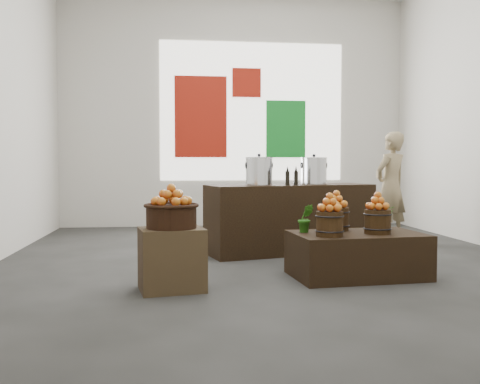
{
  "coord_description": "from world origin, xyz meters",
  "views": [
    {
      "loc": [
        -1.03,
        -5.84,
        1.08
      ],
      "look_at": [
        -0.38,
        -0.4,
        0.8
      ],
      "focal_mm": 40.0,
      "sensor_mm": 36.0,
      "label": 1
    }
  ],
  "objects": [
    {
      "name": "back_wall",
      "position": [
        0.0,
        3.5,
        2.0
      ],
      "size": [
        6.0,
        0.04,
        4.0
      ],
      "primitive_type": "cube",
      "color": "beige",
      "rests_on": "ground"
    },
    {
      "name": "apple_bucket_front_right",
      "position": [
        0.86,
        -1.01,
        0.54
      ],
      "size": [
        0.25,
        0.25,
        0.23
      ],
      "primitive_type": "cylinder",
      "color": "#321E0D",
      "rests_on": "display_table"
    },
    {
      "name": "apples_in_bucket_front_left",
      "position": [
        0.35,
        -1.13,
        0.73
      ],
      "size": [
        0.18,
        0.18,
        0.17
      ],
      "primitive_type": null,
      "color": "#99040B",
      "rests_on": "apple_bucket_front_left"
    },
    {
      "name": "deco_red_left",
      "position": [
        -0.6,
        3.47,
        1.9
      ],
      "size": [
        0.9,
        0.04,
        1.4
      ],
      "primitive_type": "cube",
      "color": "maroon",
      "rests_on": "back_wall"
    },
    {
      "name": "deco_red_upper",
      "position": [
        0.2,
        3.47,
        2.5
      ],
      "size": [
        0.5,
        0.04,
        0.5
      ],
      "primitive_type": "cube",
      "color": "maroon",
      "rests_on": "back_wall"
    },
    {
      "name": "stock_pot_left",
      "position": [
        -0.05,
        0.45,
        0.99
      ],
      "size": [
        0.31,
        0.31,
        0.31
      ],
      "primitive_type": "cylinder",
      "color": "silver",
      "rests_on": "counter"
    },
    {
      "name": "herb_garnish_left",
      "position": [
        0.2,
        -0.84,
        0.56
      ],
      "size": [
        0.15,
        0.13,
        0.27
      ],
      "primitive_type": "imported",
      "rotation": [
        0.0,
        0.0,
        -0.04
      ],
      "color": "#236214",
      "rests_on": "display_table"
    },
    {
      "name": "herb_garnish_right",
      "position": [
        1.04,
        -0.69,
        0.54
      ],
      "size": [
        0.26,
        0.24,
        0.24
      ],
      "primitive_type": "imported",
      "rotation": [
        0.0,
        0.0,
        0.33
      ],
      "color": "#236214",
      "rests_on": "display_table"
    },
    {
      "name": "crate",
      "position": [
        -1.07,
        -1.26,
        0.27
      ],
      "size": [
        0.6,
        0.52,
        0.54
      ],
      "primitive_type": "cube",
      "rotation": [
        0.0,
        0.0,
        0.17
      ],
      "color": "#4F3F25",
      "rests_on": "ground"
    },
    {
      "name": "oil_cruets",
      "position": [
        0.4,
        0.36,
        0.95
      ],
      "size": [
        0.16,
        0.09,
        0.23
      ],
      "primitive_type": null,
      "rotation": [
        0.0,
        0.0,
        0.25
      ],
      "color": "black",
      "rests_on": "counter"
    },
    {
      "name": "wicker_basket",
      "position": [
        -1.07,
        -1.26,
        0.63
      ],
      "size": [
        0.43,
        0.43,
        0.19
      ],
      "primitive_type": "cylinder",
      "color": "black",
      "rests_on": "crate"
    },
    {
      "name": "apples_in_bucket_front_right",
      "position": [
        0.86,
        -1.01,
        0.73
      ],
      "size": [
        0.18,
        0.18,
        0.17
      ],
      "primitive_type": null,
      "color": "#99040B",
      "rests_on": "apple_bucket_front_right"
    },
    {
      "name": "shopper",
      "position": [
        1.99,
        1.41,
        0.77
      ],
      "size": [
        0.67,
        0.6,
        1.54
      ],
      "primitive_type": "imported",
      "rotation": [
        0.0,
        0.0,
        3.65
      ],
      "color": "#8D7A56",
      "rests_on": "ground"
    },
    {
      "name": "counter",
      "position": [
        0.35,
        0.55,
        0.42
      ],
      "size": [
        2.13,
        1.13,
        0.83
      ],
      "primitive_type": "cube",
      "rotation": [
        0.0,
        0.0,
        0.25
      ],
      "color": "black",
      "rests_on": "ground"
    },
    {
      "name": "back_opening",
      "position": [
        0.3,
        3.48,
        2.0
      ],
      "size": [
        3.2,
        0.02,
        2.4
      ],
      "primitive_type": "cube",
      "color": "white",
      "rests_on": "back_wall"
    },
    {
      "name": "display_table",
      "position": [
        0.69,
        -0.93,
        0.21
      ],
      "size": [
        1.29,
        0.86,
        0.43
      ],
      "primitive_type": "cube",
      "rotation": [
        0.0,
        0.0,
        0.09
      ],
      "color": "black",
      "rests_on": "ground"
    },
    {
      "name": "apple_bucket_rear",
      "position": [
        0.54,
        -0.72,
        0.54
      ],
      "size": [
        0.25,
        0.25,
        0.23
      ],
      "primitive_type": "cylinder",
      "color": "#321E0D",
      "rests_on": "display_table"
    },
    {
      "name": "deco_green_right",
      "position": [
        0.9,
        3.47,
        1.7
      ],
      "size": [
        0.7,
        0.04,
        1.0
      ],
      "primitive_type": "cube",
      "color": "#127923",
      "rests_on": "back_wall"
    },
    {
      "name": "apple_bucket_front_left",
      "position": [
        0.35,
        -1.13,
        0.54
      ],
      "size": [
        0.25,
        0.25,
        0.23
      ],
      "primitive_type": "cylinder",
      "color": "#321E0D",
      "rests_on": "display_table"
    },
    {
      "name": "apples_in_basket",
      "position": [
        -1.07,
        -1.26,
        0.82
      ],
      "size": [
        0.33,
        0.33,
        0.18
      ],
      "primitive_type": null,
      "color": "#99040B",
      "rests_on": "wicker_basket"
    },
    {
      "name": "stock_pot_center",
      "position": [
        0.67,
        0.63,
        0.99
      ],
      "size": [
        0.31,
        0.31,
        0.31
      ],
      "primitive_type": "cylinder",
      "color": "silver",
      "rests_on": "counter"
    },
    {
      "name": "apples_in_bucket_rear",
      "position": [
        0.54,
        -0.72,
        0.73
      ],
      "size": [
        0.18,
        0.18,
        0.17
      ],
      "primitive_type": null,
      "color": "#99040B",
      "rests_on": "apple_bucket_rear"
    },
    {
      "name": "ground",
      "position": [
        0.0,
        0.0,
        0.0
      ],
      "size": [
        7.0,
        7.0,
        0.0
      ],
      "primitive_type": "plane",
      "color": "#363634",
      "rests_on": "ground"
    }
  ]
}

